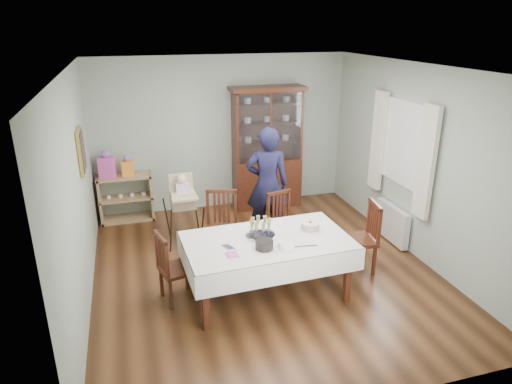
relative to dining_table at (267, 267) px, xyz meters
name	(u,v)px	position (x,y,z in m)	size (l,w,h in m)	color
floor	(264,270)	(0.14, 0.58, -0.38)	(5.00, 5.00, 0.00)	#593319
room_shell	(253,140)	(0.14, 1.11, 1.32)	(5.00, 5.00, 5.00)	#9EAA99
dining_table	(267,267)	(0.00, 0.00, 0.00)	(2.04, 1.23, 0.76)	#4E1F13
china_cabinet	(267,146)	(0.89, 2.84, 0.74)	(1.30, 0.48, 2.18)	#4E1F13
sideboard	(126,198)	(-1.61, 2.86, 0.02)	(0.90, 0.38, 0.80)	tan
picture_frame	(81,151)	(-2.08, 1.38, 1.27)	(0.04, 0.48, 0.58)	gold
window	(405,144)	(2.36, 0.88, 1.17)	(0.04, 1.02, 1.22)	white
curtain_left	(426,163)	(2.30, 0.26, 1.07)	(0.07, 0.30, 1.55)	silver
curtain_right	(378,141)	(2.30, 1.50, 1.07)	(0.07, 0.30, 1.55)	silver
radiator	(392,223)	(2.30, 0.88, -0.08)	(0.10, 0.80, 0.55)	white
chair_far_left	(222,242)	(-0.36, 0.99, -0.08)	(0.56, 0.56, 1.01)	#4E1F13
chair_far_right	(284,236)	(0.57, 0.96, -0.11)	(0.50, 0.50, 0.92)	#4E1F13
chair_end_left	(177,280)	(-1.08, 0.20, -0.12)	(0.49, 0.49, 0.90)	#4E1F13
chair_end_right	(359,250)	(1.38, 0.24, -0.09)	(0.50, 0.50, 0.97)	#4E1F13
woman	(267,184)	(0.48, 1.54, 0.50)	(0.65, 0.43, 1.78)	black
high_chair	(184,216)	(-0.78, 1.75, 0.04)	(0.50, 0.50, 1.10)	black
champagne_tray	(261,231)	(-0.05, 0.12, 0.44)	(0.37, 0.37, 0.22)	silver
birthday_cake	(310,226)	(0.60, 0.11, 0.42)	(0.27, 0.27, 0.18)	white
plate_stack_dark	(264,245)	(-0.10, -0.21, 0.43)	(0.21, 0.21, 0.10)	black
plate_stack_white	(286,245)	(0.14, -0.27, 0.42)	(0.19, 0.19, 0.08)	white
napkin_stack	(232,255)	(-0.49, -0.27, 0.38)	(0.13, 0.13, 0.02)	#DF52B4
cutlery	(225,247)	(-0.53, -0.07, 0.38)	(0.10, 0.15, 0.01)	silver
cake_knife	(305,246)	(0.36, -0.30, 0.38)	(0.31, 0.03, 0.01)	silver
gift_bag_pink	(107,165)	(-1.86, 2.84, 0.62)	(0.28, 0.22, 0.47)	#DF52B4
gift_bag_orange	(128,166)	(-1.54, 2.84, 0.57)	(0.20, 0.14, 0.36)	orange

